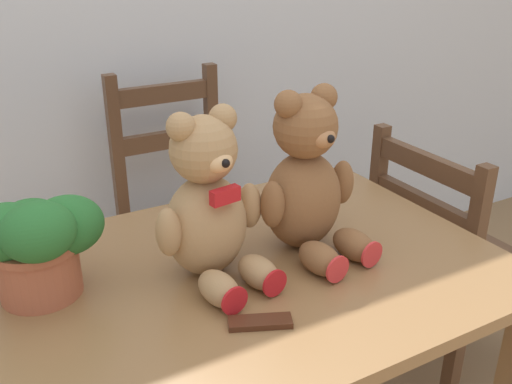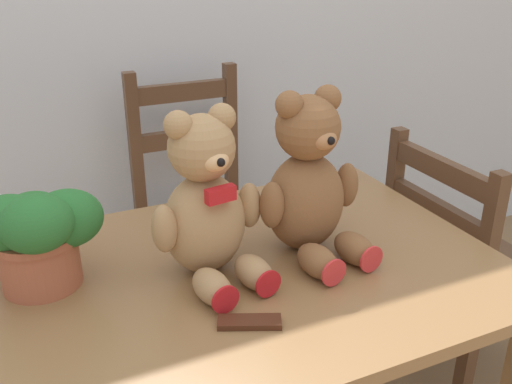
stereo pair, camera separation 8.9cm
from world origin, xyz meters
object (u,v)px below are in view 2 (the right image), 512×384
(wooden_chair_side, at_px, (463,267))
(chocolate_bar, at_px, (249,322))
(wooden_chair_behind, at_px, (200,225))
(teddy_bear_right, at_px, (309,184))
(potted_plant, at_px, (37,232))
(teddy_bear_left, at_px, (207,206))

(wooden_chair_side, xyz_separation_m, chocolate_bar, (-0.90, -0.35, 0.30))
(wooden_chair_behind, distance_m, teddy_bear_right, 0.81)
(wooden_chair_behind, xyz_separation_m, wooden_chair_side, (0.68, -0.56, -0.04))
(wooden_chair_behind, height_order, wooden_chair_side, wooden_chair_behind)
(wooden_chair_behind, bearing_deg, teddy_bear_right, 92.04)
(wooden_chair_side, bearing_deg, potted_plant, -87.78)
(wooden_chair_side, height_order, potted_plant, potted_plant)
(wooden_chair_behind, xyz_separation_m, potted_plant, (-0.54, -0.61, 0.38))
(wooden_chair_behind, relative_size, potted_plant, 3.95)
(wooden_chair_side, height_order, teddy_bear_right, teddy_bear_right)
(teddy_bear_left, bearing_deg, wooden_chair_side, -179.96)
(teddy_bear_left, bearing_deg, wooden_chair_behind, -115.88)
(teddy_bear_left, height_order, chocolate_bar, teddy_bear_left)
(teddy_bear_right, relative_size, potted_plant, 1.49)
(wooden_chair_side, bearing_deg, teddy_bear_left, -81.39)
(potted_plant, relative_size, chocolate_bar, 2.12)
(teddy_bear_right, bearing_deg, wooden_chair_behind, -95.07)
(chocolate_bar, bearing_deg, wooden_chair_side, 21.04)
(wooden_chair_behind, relative_size, wooden_chair_side, 1.17)
(teddy_bear_left, bearing_deg, teddy_bear_right, 171.37)
(wooden_chair_behind, relative_size, teddy_bear_right, 2.65)
(teddy_bear_left, xyz_separation_m, potted_plant, (-0.33, 0.09, -0.03))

